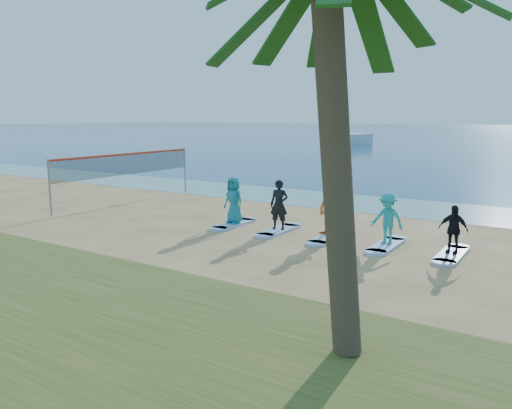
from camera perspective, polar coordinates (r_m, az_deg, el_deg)
The scene contains 14 objects.
ground at distance 16.40m, azimuth -1.39°, elevation -5.07°, with size 600.00×600.00×0.00m, color tan.
shallow_water at distance 25.57m, azimuth 11.95°, elevation 0.18°, with size 600.00×600.00×0.00m, color teal.
volleyball_net at distance 25.97m, azimuth -14.55°, elevation 4.44°, with size 0.25×9.09×2.50m.
boat_offshore_a at distance 79.22m, azimuth 10.56°, elevation 6.69°, with size 2.87×8.54×1.71m, color silver.
surfboard_0 at distance 19.93m, azimuth -2.52°, elevation -2.24°, with size 0.70×2.20×0.09m, color #9EC2F6.
student_0 at distance 19.75m, azimuth -2.54°, elevation 0.50°, with size 0.90×0.58×1.84m, color #1B7983.
surfboard_1 at distance 18.84m, azimuth 2.63°, elevation -2.96°, with size 0.70×2.20×0.09m, color #9EC2F6.
student_1 at distance 18.65m, azimuth 2.65°, elevation -0.02°, with size 0.68×0.45×1.87m, color black.
surfboard_2 at distance 17.92m, azimuth 8.36°, elevation -3.73°, with size 0.70×2.20×0.09m, color #9EC2F6.
student_2 at distance 17.72m, azimuth 8.44°, elevation -0.72°, with size 0.89×0.69×1.83m, color #E35617.
surfboard_3 at distance 17.20m, azimuth 14.66°, elevation -4.53°, with size 0.70×2.20×0.09m, color #9EC2F6.
student_3 at distance 17.00m, azimuth 14.79°, elevation -1.58°, with size 1.11×0.64×1.72m, color teal.
surfboard_4 at distance 16.71m, azimuth 21.43°, elevation -5.33°, with size 0.70×2.20×0.09m, color #9EC2F6.
student_4 at distance 16.52m, azimuth 21.61°, elevation -2.64°, with size 0.89×0.37×1.51m, color black.
Camera 1 is at (8.91, -13.09, 4.24)m, focal length 35.00 mm.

